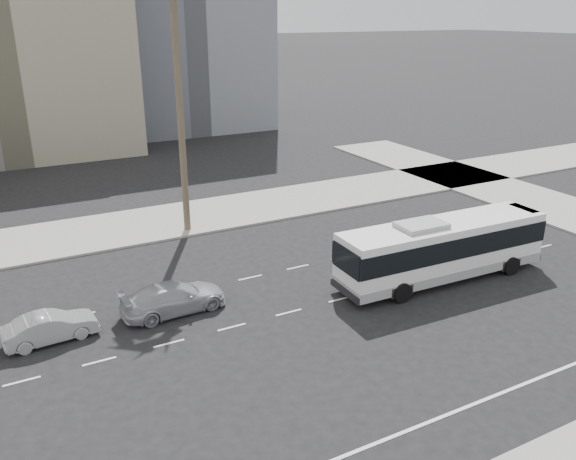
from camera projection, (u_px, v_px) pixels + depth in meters
ground at (341, 299)px, 29.73m from camera, size 700.00×700.00×0.00m
sidewalk_north at (225, 212)px, 42.51m from camera, size 120.00×7.00×0.15m
midrise_gray_center at (168, 18)px, 71.65m from camera, size 20.00×20.00×26.00m
city_bus at (443, 247)px, 31.40m from camera, size 12.26×3.08×3.50m
car_a at (174, 298)px, 28.28m from camera, size 2.38×5.24×1.49m
car_b at (51, 327)px, 25.80m from camera, size 1.67×4.08×1.32m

